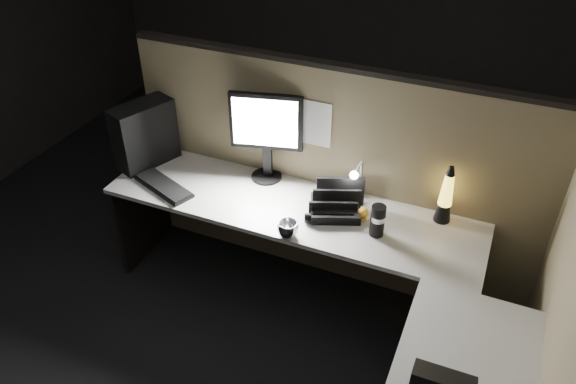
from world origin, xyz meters
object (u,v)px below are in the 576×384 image
at_px(pc_tower, 145,134).
at_px(keyboard, 164,186).
at_px(monitor, 266,129).
at_px(lava_lamp, 446,199).

relative_size(pc_tower, keyboard, 0.96).
height_order(monitor, lava_lamp, monitor).
distance_m(pc_tower, lava_lamp, 1.93).
bearing_deg(monitor, lava_lamp, -14.55).
xyz_separation_m(pc_tower, lava_lamp, (1.93, 0.14, -0.06)).
height_order(keyboard, lava_lamp, lava_lamp).
xyz_separation_m(monitor, lava_lamp, (1.12, -0.01, -0.20)).
relative_size(pc_tower, monitor, 0.73).
height_order(pc_tower, monitor, monitor).
bearing_deg(lava_lamp, monitor, 179.32).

